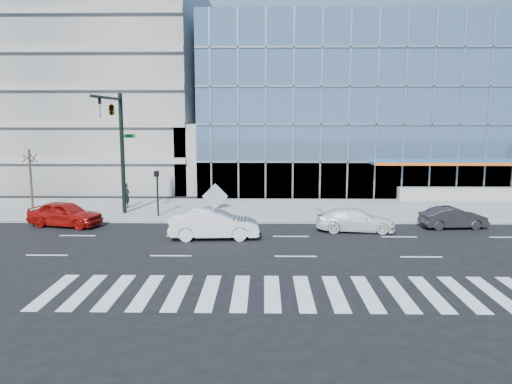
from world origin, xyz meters
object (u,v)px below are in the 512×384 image
traffic_signal (115,124)px  pedestrian (127,195)px  white_sedan (214,224)px  street_tree_near (29,158)px  ped_signal_post (157,186)px  dark_sedan (453,218)px  tilted_panel (215,196)px  white_suv (355,220)px  red_sedan (65,214)px

traffic_signal → pedestrian: traffic_signal is taller
white_sedan → street_tree_near: bearing=56.0°
ped_signal_post → dark_sedan: 18.57m
pedestrian → tilted_panel: 6.38m
ped_signal_post → pedestrian: bearing=134.4°
white_suv → white_sedan: 8.29m
street_tree_near → pedestrian: 7.21m
white_sedan → pedestrian: (-7.08, 8.33, 0.25)m
red_sedan → street_tree_near: bearing=54.0°
dark_sedan → pedestrian: bearing=68.9°
traffic_signal → ped_signal_post: traffic_signal is taller
ped_signal_post → street_tree_near: (-9.50, 2.56, 1.64)m
ped_signal_post → red_sedan: 5.87m
traffic_signal → ped_signal_post: (2.50, 0.37, -4.02)m
dark_sedan → red_sedan: 23.44m
street_tree_near → white_sedan: street_tree_near is taller
dark_sedan → red_sedan: red_sedan is taller
white_suv → ped_signal_post: bearing=77.3°
traffic_signal → white_suv: (14.81, -3.15, -5.50)m
street_tree_near → pedestrian: size_ratio=2.35×
dark_sedan → pedestrian: size_ratio=2.15×
traffic_signal → tilted_panel: traffic_signal is taller
street_tree_near → tilted_panel: 13.31m
dark_sedan → tilted_panel: 15.67m
dark_sedan → street_tree_near: bearing=73.0°
traffic_signal → red_sedan: traffic_signal is taller
street_tree_near → white_sedan: size_ratio=0.86×
street_tree_near → tilted_panel: bearing=-0.2°
red_sedan → tilted_panel: 10.02m
street_tree_near → red_sedan: street_tree_near is taller
dark_sedan → white_sedan: bearing=94.8°
street_tree_near → red_sedan: bearing=-49.2°
white_sedan → pedestrian: bearing=36.6°
white_suv → tilted_panel: (-8.78, 6.03, 0.41)m
traffic_signal → pedestrian: (-0.34, 3.26, -5.11)m
ped_signal_post → street_tree_near: bearing=164.9°
street_tree_near → white_suv: (21.81, -6.09, -3.12)m
traffic_signal → tilted_panel: 8.41m
traffic_signal → dark_sedan: 21.66m
pedestrian → traffic_signal: bearing=-163.6°
red_sedan → tilted_panel: bearing=-46.6°
ped_signal_post → street_tree_near: 9.97m
traffic_signal → white_suv: 16.11m
pedestrian → white_suv: bearing=-102.4°
tilted_panel → traffic_signal: bearing=-167.2°
dark_sedan → ped_signal_post: bearing=75.3°
ped_signal_post → tilted_panel: (3.54, 2.50, -1.07)m
traffic_signal → dark_sedan: (20.81, -2.31, -5.53)m
white_suv → pedestrian: pedestrian is taller
pedestrian → tilted_panel: (6.37, -0.39, 0.02)m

